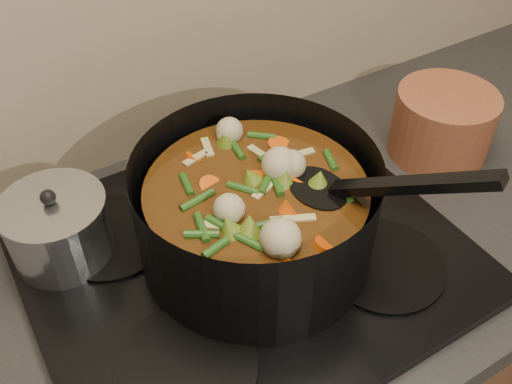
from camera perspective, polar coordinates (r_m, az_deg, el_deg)
stovetop at (r=0.87m, az=-1.15°, el=-6.30°), size 0.62×0.54×0.03m
stockpot at (r=0.80m, az=0.05°, el=-2.12°), size 0.41×0.45×0.25m
saucepan at (r=0.87m, az=-19.15°, el=-3.44°), size 0.15×0.15×0.12m
terracotta_crock at (r=1.08m, az=18.13°, el=6.46°), size 0.21×0.21×0.12m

